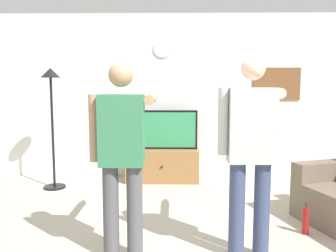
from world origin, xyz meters
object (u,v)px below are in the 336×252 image
object	(u,v)px
floor_lamp	(52,103)
television	(162,130)
beverage_bottle	(306,221)
person_standing_nearer_lamp	(122,150)
person_standing_nearer_couch	(251,145)
wall_clock	(163,48)
tv_stand	(162,165)
framed_picture	(276,84)

from	to	relation	value
floor_lamp	television	bearing A→B (deg)	16.94
beverage_bottle	floor_lamp	bearing A→B (deg)	153.18
television	person_standing_nearer_lamp	distance (m)	2.61
floor_lamp	person_standing_nearer_couch	distance (m)	3.23
wall_clock	beverage_bottle	size ratio (longest dim) A/B	0.88
person_standing_nearer_couch	beverage_bottle	bearing A→B (deg)	34.62
wall_clock	floor_lamp	world-z (taller)	wall_clock
television	floor_lamp	bearing A→B (deg)	-163.06
person_standing_nearer_lamp	person_standing_nearer_couch	bearing A→B (deg)	1.41
tv_stand	person_standing_nearer_couch	distance (m)	2.76
person_standing_nearer_couch	beverage_bottle	distance (m)	1.21
framed_picture	floor_lamp	distance (m)	3.57
tv_stand	person_standing_nearer_lamp	distance (m)	2.65
beverage_bottle	tv_stand	bearing A→B (deg)	127.19
television	framed_picture	distance (m)	2.03
person_standing_nearer_lamp	person_standing_nearer_couch	distance (m)	1.12
tv_stand	television	size ratio (longest dim) A/B	1.03
framed_picture	beverage_bottle	world-z (taller)	framed_picture
person_standing_nearer_couch	television	bearing A→B (deg)	108.41
floor_lamp	person_standing_nearer_lamp	world-z (taller)	floor_lamp
floor_lamp	beverage_bottle	xyz separation A→B (m)	(3.15, -1.59, -1.14)
person_standing_nearer_couch	beverage_bottle	xyz separation A→B (m)	(0.69, 0.48, -0.87)
wall_clock	person_standing_nearer_lamp	xyz separation A→B (m)	(-0.27, -2.83, -1.17)
person_standing_nearer_lamp	beverage_bottle	size ratio (longest dim) A/B	5.02
framed_picture	person_standing_nearer_couch	distance (m)	3.04
television	wall_clock	distance (m)	1.34
tv_stand	framed_picture	size ratio (longest dim) A/B	1.49
wall_clock	floor_lamp	size ratio (longest dim) A/B	0.17
framed_picture	person_standing_nearer_lamp	bearing A→B (deg)	-127.05
framed_picture	person_standing_nearer_lamp	size ratio (longest dim) A/B	0.45
television	floor_lamp	xyz separation A→B (m)	(-1.61, -0.49, 0.45)
floor_lamp	person_standing_nearer_couch	xyz separation A→B (m)	(2.46, -2.07, -0.27)
tv_stand	framed_picture	world-z (taller)	framed_picture
tv_stand	wall_clock	world-z (taller)	wall_clock
wall_clock	framed_picture	size ratio (longest dim) A/B	0.39
tv_stand	beverage_bottle	distance (m)	2.56
tv_stand	floor_lamp	xyz separation A→B (m)	(-1.61, -0.44, 1.02)
television	floor_lamp	distance (m)	1.74
person_standing_nearer_couch	floor_lamp	bearing A→B (deg)	139.89
person_standing_nearer_couch	tv_stand	bearing A→B (deg)	108.72
tv_stand	floor_lamp	world-z (taller)	floor_lamp
person_standing_nearer_lamp	person_standing_nearer_couch	xyz separation A→B (m)	(1.12, 0.03, 0.04)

